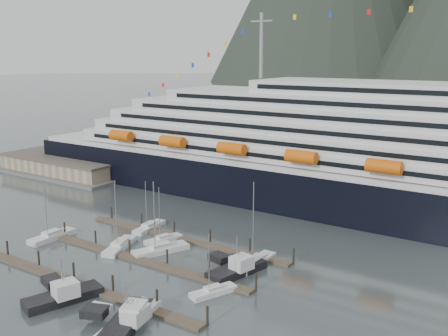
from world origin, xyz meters
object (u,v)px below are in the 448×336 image
at_px(warehouse, 65,167).
at_px(trawler_e, 236,269).
at_px(cruise_ship, 418,167).
at_px(sailboat_c, 161,250).
at_px(sailboat_e, 149,227).
at_px(trawler_d, 125,320).
at_px(trawler_b, 63,295).
at_px(sailboat_a, 52,237).
at_px(sailboat_g, 256,263).
at_px(sailboat_h, 213,292).
at_px(trawler_c, 127,321).
at_px(sailboat_f, 163,240).
at_px(sailboat_b, 120,246).

relative_size(warehouse, trawler_e, 3.89).
distance_m(cruise_ship, sailboat_c, 58.99).
distance_m(sailboat_e, trawler_d, 40.42).
bearing_deg(sailboat_c, trawler_b, -154.74).
height_order(warehouse, sailboat_a, sailboat_a).
bearing_deg(sailboat_a, sailboat_g, -74.75).
bearing_deg(trawler_d, sailboat_h, -38.58).
relative_size(sailboat_c, sailboat_g, 0.91).
relative_size(sailboat_a, trawler_d, 1.05).
height_order(sailboat_h, trawler_c, sailboat_h).
bearing_deg(sailboat_g, trawler_d, 172.45).
bearing_deg(warehouse, sailboat_g, -18.64).
distance_m(sailboat_f, trawler_c, 32.97).
distance_m(cruise_ship, warehouse, 103.31).
bearing_deg(sailboat_h, sailboat_f, 80.17).
relative_size(sailboat_f, trawler_b, 0.96).
relative_size(warehouse, trawler_d, 3.68).
bearing_deg(trawler_c, sailboat_a, 54.08).
xyz_separation_m(sailboat_b, trawler_e, (24.78, 2.52, 0.50)).
distance_m(sailboat_c, sailboat_f, 5.77).
bearing_deg(cruise_ship, sailboat_c, -126.18).
height_order(sailboat_h, trawler_e, sailboat_h).
bearing_deg(warehouse, sailboat_c, -26.44).
height_order(cruise_ship, trawler_b, cruise_ship).
bearing_deg(sailboat_h, sailboat_e, 80.93).
distance_m(sailboat_b, sailboat_c, 8.32).
height_order(sailboat_a, sailboat_e, sailboat_a).
xyz_separation_m(sailboat_f, sailboat_h, (21.49, -13.45, -0.01)).
height_order(sailboat_b, sailboat_c, sailboat_c).
bearing_deg(sailboat_e, trawler_b, -167.48).
height_order(cruise_ship, sailboat_b, cruise_ship).
relative_size(cruise_ship, trawler_e, 17.76).
xyz_separation_m(sailboat_c, trawler_d, (13.75, -23.30, 0.47)).
height_order(sailboat_g, sailboat_h, sailboat_g).
relative_size(cruise_ship, warehouse, 4.57).
xyz_separation_m(cruise_ship, warehouse, (-102.03, -12.94, -9.79)).
height_order(warehouse, sailboat_f, sailboat_f).
xyz_separation_m(sailboat_a, sailboat_c, (22.88, 6.56, 0.01)).
xyz_separation_m(sailboat_e, sailboat_h, (28.92, -17.57, -0.01)).
xyz_separation_m(sailboat_f, trawler_c, (17.38, -28.01, 0.45)).
bearing_deg(cruise_ship, warehouse, -172.77).
height_order(sailboat_f, trawler_b, sailboat_f).
relative_size(sailboat_a, trawler_c, 1.00).
height_order(trawler_c, trawler_e, trawler_e).
distance_m(sailboat_c, sailboat_e, 13.92).
distance_m(sailboat_e, trawler_b, 34.07).
distance_m(sailboat_g, trawler_b, 32.81).
xyz_separation_m(sailboat_c, trawler_e, (16.92, -0.22, 0.49)).
relative_size(sailboat_b, trawler_d, 1.13).
bearing_deg(sailboat_h, sailboat_b, 99.27).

